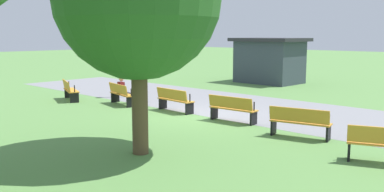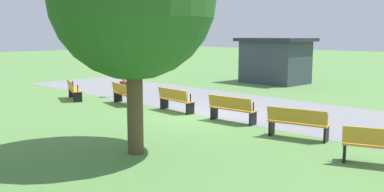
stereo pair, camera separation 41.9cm
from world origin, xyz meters
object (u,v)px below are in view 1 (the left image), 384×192
object	(u,v)px
bench_0	(70,90)
lamp_post	(136,41)
person_seated	(123,89)
bench_3	(232,108)
kiosk	(269,60)
bench_4	(300,122)
bench_2	(174,100)
bench_1	(121,94)

from	to	relation	value
bench_0	lamp_post	xyz separation A→B (m)	(1.34, 2.71, 2.11)
bench_0	person_seated	xyz separation A→B (m)	(2.58, 0.99, 0.17)
bench_0	lamp_post	bearing A→B (deg)	85.69
bench_3	person_seated	bearing A→B (deg)	178.28
person_seated	kiosk	distance (m)	10.89
bench_4	person_seated	xyz separation A→B (m)	(-8.30, 0.16, 0.17)
lamp_post	kiosk	size ratio (longest dim) A/B	0.89
bench_3	bench_4	size ratio (longest dim) A/B	0.98
bench_0	bench_3	size ratio (longest dim) A/B	1.01
kiosk	bench_2	bearing A→B (deg)	-74.19
bench_3	person_seated	size ratio (longest dim) A/B	1.44
bench_0	person_seated	distance (m)	2.77
bench_2	lamp_post	xyz separation A→B (m)	(-4.03, 1.47, 2.11)
lamp_post	bench_4	bearing A→B (deg)	-11.19
bench_4	bench_0	bearing A→B (deg)	171.19
bench_0	bench_2	size ratio (longest dim) A/B	1.01
bench_0	bench_4	bearing A→B (deg)	26.31
bench_4	person_seated	world-z (taller)	person_seated
bench_2	bench_3	xyz separation A→B (m)	(2.77, -0.00, 0.00)
bench_3	bench_4	xyz separation A→B (m)	(2.73, -0.42, 0.00)
bench_0	person_seated	size ratio (longest dim) A/B	1.46
lamp_post	kiosk	distance (m)	9.31
bench_3	lamp_post	size ratio (longest dim) A/B	0.47
bench_2	bench_0	bearing A→B (deg)	-162.53
bench_1	bench_4	bearing A→B (deg)	13.17
bench_0	bench_2	distance (m)	5.52
bench_0	bench_2	world-z (taller)	same
bench_3	person_seated	xyz separation A→B (m)	(-5.56, -0.26, 0.17)
bench_4	lamp_post	distance (m)	9.95
bench_1	person_seated	distance (m)	0.24
bench_1	bench_3	size ratio (longest dim) A/B	1.02
bench_1	bench_4	xyz separation A→B (m)	(8.24, 0.00, 0.00)
bench_2	bench_4	size ratio (longest dim) A/B	0.98
bench_1	bench_2	xyz separation A→B (m)	(2.73, 0.42, 0.00)
bench_1	person_seated	world-z (taller)	person_seated
bench_2	lamp_post	distance (m)	4.78
bench_1	person_seated	xyz separation A→B (m)	(-0.06, 0.16, 0.17)
bench_1	lamp_post	bearing A→B (deg)	137.73
bench_2	person_seated	xyz separation A→B (m)	(-2.79, -0.26, 0.17)
bench_1	kiosk	world-z (taller)	kiosk
kiosk	bench_1	bearing A→B (deg)	-88.66
bench_2	bench_3	world-z (taller)	same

